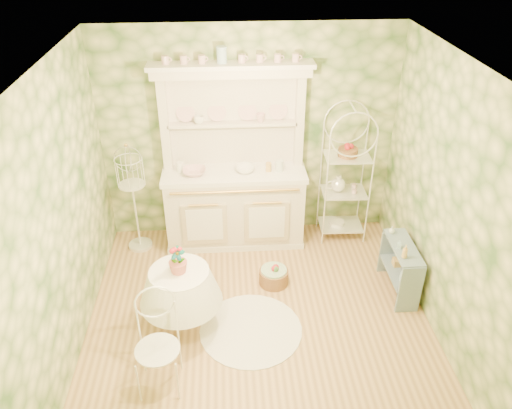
{
  "coord_description": "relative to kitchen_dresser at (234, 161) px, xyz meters",
  "views": [
    {
      "loc": [
        -0.29,
        -3.87,
        3.82
      ],
      "look_at": [
        0.0,
        0.5,
        1.15
      ],
      "focal_mm": 35.0,
      "sensor_mm": 36.0,
      "label": 1
    }
  ],
  "objects": [
    {
      "name": "round_table",
      "position": [
        -0.59,
        -1.52,
        -0.78
      ],
      "size": [
        0.8,
        0.8,
        0.72
      ],
      "primitive_type": "cylinder",
      "rotation": [
        0.0,
        0.0,
        -0.25
      ],
      "color": "white",
      "rests_on": "floor"
    },
    {
      "name": "kitchen_dresser",
      "position": [
        0.0,
        0.0,
        0.0
      ],
      "size": [
        1.87,
        0.61,
        2.29
      ],
      "primitive_type": "cube",
      "color": "white",
      "rests_on": "floor"
    },
    {
      "name": "floor_basket",
      "position": [
        0.41,
        -0.91,
        -1.04
      ],
      "size": [
        0.43,
        0.43,
        0.21
      ],
      "primitive_type": "cylinder",
      "rotation": [
        0.0,
        0.0,
        -0.39
      ],
      "color": "brown",
      "rests_on": "floor"
    },
    {
      "name": "cup_left",
      "position": [
        -0.4,
        0.15,
        0.47
      ],
      "size": [
        0.15,
        0.15,
        0.09
      ],
      "primitive_type": "imported",
      "rotation": [
        0.0,
        0.0,
        -0.35
      ],
      "color": "white",
      "rests_on": "kitchen_dresser"
    },
    {
      "name": "bakers_rack",
      "position": [
        1.39,
        0.03,
        -0.26
      ],
      "size": [
        0.56,
        0.41,
        1.76
      ],
      "primitive_type": "cube",
      "rotation": [
        0.0,
        0.0,
        -0.03
      ],
      "color": "white",
      "rests_on": "floor"
    },
    {
      "name": "wall_front",
      "position": [
        0.2,
        -3.32,
        0.21
      ],
      "size": [
        3.6,
        3.6,
        0.0
      ],
      "primitive_type": "plane",
      "color": "beige",
      "rests_on": "floor"
    },
    {
      "name": "bowl_white",
      "position": [
        0.13,
        -0.01,
        -0.13
      ],
      "size": [
        0.29,
        0.29,
        0.08
      ],
      "primitive_type": "imported",
      "rotation": [
        0.0,
        0.0,
        0.24
      ],
      "color": "white",
      "rests_on": "kitchen_dresser"
    },
    {
      "name": "lace_rug",
      "position": [
        0.1,
        -1.64,
        -1.14
      ],
      "size": [
        1.27,
        1.27,
        0.01
      ],
      "primitive_type": "cylinder",
      "rotation": [
        0.0,
        0.0,
        -0.22
      ],
      "color": "white",
      "rests_on": "floor"
    },
    {
      "name": "bottle_glass",
      "position": [
        1.74,
        -0.87,
        -0.5
      ],
      "size": [
        0.08,
        0.08,
        0.09
      ],
      "primitive_type": "imported",
      "rotation": [
        0.0,
        0.0,
        -0.09
      ],
      "color": "silver",
      "rests_on": "side_shelf"
    },
    {
      "name": "wall_right",
      "position": [
        2.0,
        -1.52,
        0.21
      ],
      "size": [
        3.6,
        3.6,
        0.0
      ],
      "primitive_type": "plane",
      "color": "beige",
      "rests_on": "floor"
    },
    {
      "name": "bottle_amber",
      "position": [
        1.74,
        -1.32,
        -0.46
      ],
      "size": [
        0.07,
        0.07,
        0.16
      ],
      "primitive_type": "imported",
      "rotation": [
        0.0,
        0.0,
        -0.22
      ],
      "color": "tan",
      "rests_on": "side_shelf"
    },
    {
      "name": "potted_geranium",
      "position": [
        -0.59,
        -1.53,
        -0.3
      ],
      "size": [
        0.15,
        0.11,
        0.29
      ],
      "primitive_type": "imported",
      "rotation": [
        0.0,
        0.0,
        0.01
      ],
      "color": "#3F7238",
      "rests_on": "round_table"
    },
    {
      "name": "cup_right",
      "position": [
        0.33,
        0.16,
        0.47
      ],
      "size": [
        0.14,
        0.14,
        0.1
      ],
      "primitive_type": "imported",
      "rotation": [
        0.0,
        0.0,
        -0.41
      ],
      "color": "white",
      "rests_on": "kitchen_dresser"
    },
    {
      "name": "cafe_chair",
      "position": [
        -0.75,
        -2.27,
        -0.65
      ],
      "size": [
        0.53,
        0.53,
        1.0
      ],
      "primitive_type": "cube",
      "rotation": [
        0.0,
        0.0,
        0.19
      ],
      "color": "white",
      "rests_on": "floor"
    },
    {
      "name": "side_shelf",
      "position": [
        1.81,
        -1.13,
        -0.83
      ],
      "size": [
        0.33,
        0.76,
        0.64
      ],
      "primitive_type": "cube",
      "rotation": [
        0.0,
        0.0,
        -0.07
      ],
      "color": "gray",
      "rests_on": "floor"
    },
    {
      "name": "birdcage_stand",
      "position": [
        -1.23,
        -0.07,
        -0.44
      ],
      "size": [
        0.34,
        0.34,
        1.4
      ],
      "primitive_type": "cube",
      "rotation": [
        0.0,
        0.0,
        -0.03
      ],
      "color": "white",
      "rests_on": "floor"
    },
    {
      "name": "ceiling",
      "position": [
        0.2,
        -1.52,
        1.56
      ],
      "size": [
        3.6,
        3.6,
        0.0
      ],
      "primitive_type": "plane",
      "color": "white",
      "rests_on": "floor"
    },
    {
      "name": "wall_back",
      "position": [
        0.2,
        0.28,
        0.21
      ],
      "size": [
        3.6,
        3.6,
        0.0
      ],
      "primitive_type": "plane",
      "color": "beige",
      "rests_on": "floor"
    },
    {
      "name": "bowl_floral",
      "position": [
        -0.48,
        -0.04,
        -0.13
      ],
      "size": [
        0.28,
        0.28,
        0.07
      ],
      "primitive_type": "imported",
      "rotation": [
        0.0,
        0.0,
        -0.01
      ],
      "color": "white",
      "rests_on": "kitchen_dresser"
    },
    {
      "name": "bottle_blue",
      "position": [
        1.74,
        -1.15,
        -0.49
      ],
      "size": [
        0.05,
        0.05,
        0.1
      ],
      "primitive_type": "imported",
      "rotation": [
        0.0,
        0.0,
        -0.28
      ],
      "color": "#9FC6DA",
      "rests_on": "side_shelf"
    },
    {
      "name": "wall_left",
      "position": [
        -1.6,
        -1.52,
        0.21
      ],
      "size": [
        3.6,
        3.6,
        0.0
      ],
      "primitive_type": "plane",
      "color": "beige",
      "rests_on": "floor"
    },
    {
      "name": "floor",
      "position": [
        0.2,
        -1.52,
        -1.15
      ],
      "size": [
        3.6,
        3.6,
        0.0
      ],
      "primitive_type": "plane",
      "color": "tan",
      "rests_on": "ground"
    }
  ]
}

